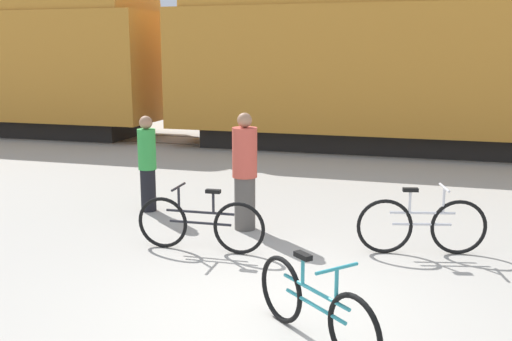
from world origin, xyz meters
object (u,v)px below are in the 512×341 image
(person_in_green, at_px, (147,163))
(bicycle_black, at_px, (200,224))
(person_in_red, at_px, (245,172))
(freight_train, at_px, (381,47))
(bicycle_teal, at_px, (315,307))
(bicycle_silver, at_px, (422,225))

(person_in_green, bearing_deg, bicycle_black, 169.79)
(person_in_red, bearing_deg, bicycle_black, -37.75)
(freight_train, height_order, bicycle_teal, freight_train)
(bicycle_black, relative_size, person_in_red, 1.02)
(bicycle_black, bearing_deg, bicycle_teal, -47.08)
(person_in_green, distance_m, person_in_red, 1.97)
(freight_train, bearing_deg, bicycle_teal, -87.52)
(bicycle_teal, relative_size, person_in_green, 0.84)
(person_in_green, xyz_separation_m, person_in_red, (1.89, -0.54, 0.07))
(freight_train, relative_size, person_in_red, 20.30)
(bicycle_silver, bearing_deg, person_in_green, 168.09)
(freight_train, height_order, bicycle_black, freight_train)
(bicycle_teal, bearing_deg, bicycle_silver, 73.00)
(bicycle_silver, xyz_separation_m, bicycle_teal, (-0.88, -2.87, -0.03))
(freight_train, distance_m, bicycle_black, 9.74)
(person_in_red, bearing_deg, freight_train, 147.31)
(freight_train, xyz_separation_m, bicycle_teal, (0.50, -11.47, -2.39))
(person_in_green, height_order, person_in_red, person_in_red)
(bicycle_black, xyz_separation_m, bicycle_silver, (2.87, 0.73, 0.01))
(freight_train, distance_m, person_in_green, 8.48)
(freight_train, height_order, bicycle_silver, freight_train)
(bicycle_black, relative_size, bicycle_teal, 1.32)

